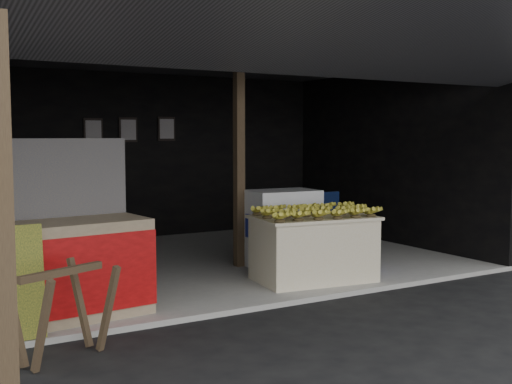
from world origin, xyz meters
TOP-DOWN VIEW (x-y plane):
  - ground at (0.00, 0.00)m, footprint 80.00×80.00m
  - concrete_slab at (0.00, 2.50)m, footprint 7.00×5.00m
  - shophouse at (0.00, 2.82)m, footprint 7.40×7.29m
  - banana_table at (0.66, 0.67)m, footprint 1.55×1.07m
  - banana_pile at (0.66, 0.67)m, footprint 1.42×0.96m
  - white_crate at (0.81, 1.61)m, footprint 0.96×0.68m
  - neighbor_stall at (-2.43, 0.57)m, footprint 1.76×0.93m
  - green_signboard at (-3.00, 0.09)m, footprint 0.67×0.16m
  - sawhorse at (-2.64, -0.46)m, footprint 0.88×0.87m
  - water_barrel at (1.57, 0.92)m, footprint 0.32×0.32m
  - plastic_chair at (2.24, 2.41)m, footprint 0.43×0.43m
  - magenta_rug at (1.60, 2.30)m, footprint 1.63×1.21m
  - picture_frames at (-0.17, 4.89)m, footprint 1.62×0.04m

SIDE VIEW (x-z plane):
  - ground at x=0.00m, z-range 0.00..0.00m
  - concrete_slab at x=0.00m, z-range 0.00..0.06m
  - magenta_rug at x=1.60m, z-range 0.06..0.07m
  - water_barrel at x=1.57m, z-range 0.06..0.54m
  - banana_table at x=0.66m, z-range 0.06..0.86m
  - sawhorse at x=-2.64m, z-range 0.10..0.86m
  - green_signboard at x=-3.00m, z-range 0.06..1.06m
  - white_crate at x=0.81m, z-range 0.06..1.10m
  - plastic_chair at x=2.24m, z-range 0.14..1.02m
  - neighbor_stall at x=-2.43m, z-range -0.29..1.45m
  - banana_pile at x=0.66m, z-range 0.85..1.01m
  - picture_frames at x=-0.17m, z-range 1.70..2.16m
  - shophouse at x=0.00m, z-range 0.59..3.61m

